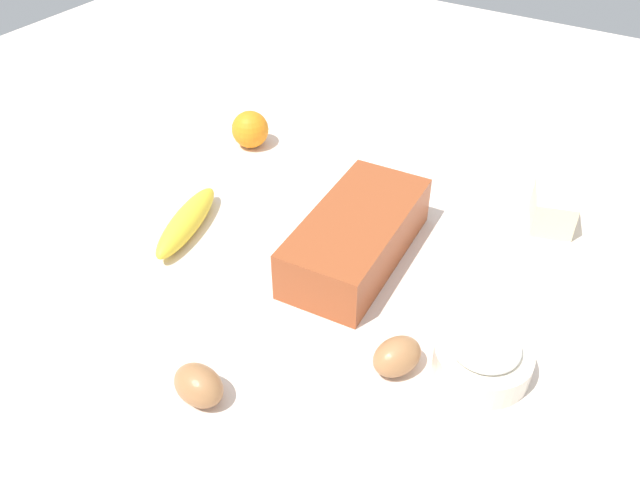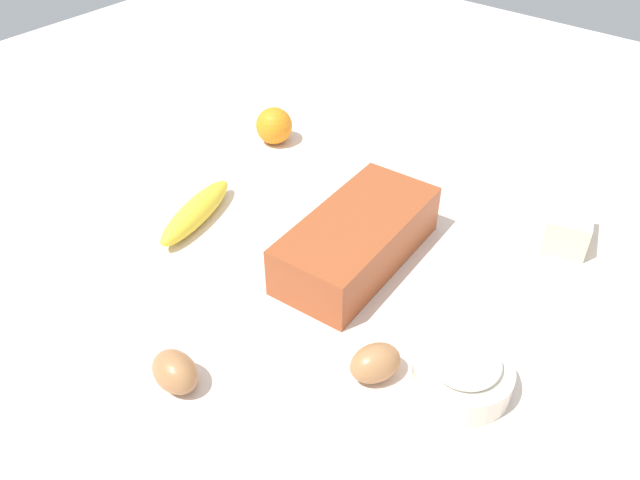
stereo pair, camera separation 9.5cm
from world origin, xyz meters
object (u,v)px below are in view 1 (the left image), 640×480
object	(u,v)px
loaf_pan	(357,235)
flour_bowl	(483,356)
egg_beside_bowl	(199,385)
egg_near_butter	(397,356)
orange_fruit	(250,129)
banana	(187,222)
butter_block	(553,208)

from	to	relation	value
loaf_pan	flour_bowl	size ratio (longest dim) A/B	2.35
flour_bowl	egg_beside_bowl	size ratio (longest dim) A/B	1.80
egg_near_butter	egg_beside_bowl	world-z (taller)	same
loaf_pan	flour_bowl	world-z (taller)	loaf_pan
egg_beside_bowl	egg_near_butter	bearing A→B (deg)	-47.89
orange_fruit	egg_beside_bowl	size ratio (longest dim) A/B	1.05
flour_bowl	egg_near_butter	bearing A→B (deg)	119.92
banana	orange_fruit	distance (m)	0.28
loaf_pan	egg_beside_bowl	distance (m)	0.33
banana	egg_beside_bowl	world-z (taller)	egg_beside_bowl
loaf_pan	banana	world-z (taller)	loaf_pan
egg_beside_bowl	orange_fruit	bearing A→B (deg)	30.44
butter_block	egg_near_butter	bearing A→B (deg)	168.94
loaf_pan	butter_block	distance (m)	0.33
banana	egg_beside_bowl	bearing A→B (deg)	-136.72
loaf_pan	egg_near_butter	distance (m)	0.23
banana	loaf_pan	bearing A→B (deg)	-71.68
loaf_pan	egg_beside_bowl	size ratio (longest dim) A/B	4.24
egg_beside_bowl	loaf_pan	bearing A→B (deg)	-5.41
egg_near_butter	egg_beside_bowl	size ratio (longest dim) A/B	0.99
orange_fruit	egg_near_butter	size ratio (longest dim) A/B	1.05
banana	butter_block	xyz separation A→B (m)	(0.33, -0.49, 0.01)
egg_beside_bowl	flour_bowl	bearing A→B (deg)	-51.57
egg_near_butter	loaf_pan	bearing A→B (deg)	42.01
banana	egg_beside_bowl	xyz separation A→B (m)	(-0.25, -0.23, 0.00)
flour_bowl	loaf_pan	bearing A→B (deg)	64.83
orange_fruit	flour_bowl	bearing A→B (deg)	-117.45
loaf_pan	butter_block	size ratio (longest dim) A/B	3.20
loaf_pan	banana	xyz separation A→B (m)	(-0.09, 0.26, -0.02)
loaf_pan	banana	bearing A→B (deg)	104.47
loaf_pan	butter_block	world-z (taller)	loaf_pan
butter_block	egg_near_butter	xyz separation A→B (m)	(-0.41, 0.08, -0.01)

